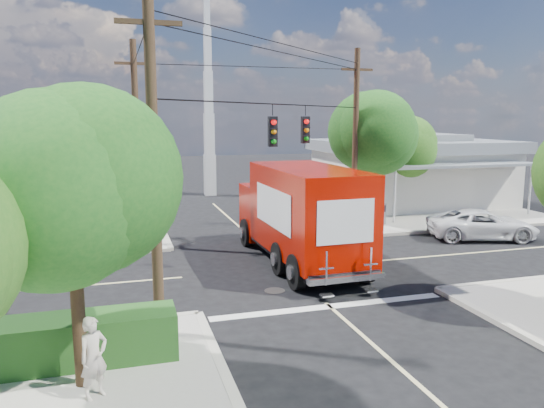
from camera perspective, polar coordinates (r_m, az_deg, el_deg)
name	(u,v)px	position (r m, az deg, el deg)	size (l,w,h in m)	color
ground	(287,269)	(20.51, 1.59, -6.96)	(120.00, 120.00, 0.00)	black
sidewalk_ne	(397,207)	(34.58, 13.26, -0.35)	(14.12, 14.12, 0.14)	#A39E93
sidewalk_nw	(24,227)	(30.51, -25.12, -2.28)	(14.12, 14.12, 0.14)	#A39E93
road_markings	(299,280)	(19.17, 2.96, -8.12)	(32.00, 32.00, 0.01)	beige
building_ne	(412,170)	(36.03, 14.79, 3.59)	(11.80, 10.20, 4.50)	silver
building_nw	(3,183)	(31.93, -26.96, 1.98)	(10.80, 10.20, 4.30)	beige
radio_tower	(209,118)	(39.27, -6.81, 9.14)	(0.80, 0.80, 17.00)	silver
tree_sw_front	(71,190)	(11.30, -20.83, 1.46)	(3.88, 3.78, 6.03)	#422D1C
tree_ne_front	(377,136)	(28.75, 11.27, 7.21)	(4.21, 4.14, 6.66)	#422D1C
tree_ne_back	(400,144)	(31.95, 13.56, 6.29)	(3.77, 3.66, 5.82)	#422D1C
palm_nw_front	(83,132)	(26.26, -19.62, 7.26)	(3.01, 3.08, 5.59)	#422D1C
palm_nw_back	(42,140)	(27.94, -23.54, 6.36)	(3.01, 3.08, 5.19)	#422D1C
utility_poles	(236,145)	(20.84, -3.90, 6.35)	(12.00, 10.68, 9.00)	#473321
picket_fence	(51,330)	(14.17, -22.70, -12.42)	(5.94, 0.06, 1.00)	silver
hedge_sw	(37,344)	(13.45, -23.94, -13.64)	(6.20, 1.20, 1.10)	#244D1E
vending_boxes	(368,214)	(28.37, 10.26, -1.08)	(1.90, 0.50, 1.10)	red
delivery_truck	(300,214)	(20.86, 3.07, -1.11)	(3.10, 9.08, 3.89)	black
parked_car	(482,225)	(27.11, 21.70, -2.07)	(2.32, 5.02, 1.40)	silver
pedestrian	(94,357)	(11.64, -18.63, -15.37)	(0.62, 0.41, 1.70)	beige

